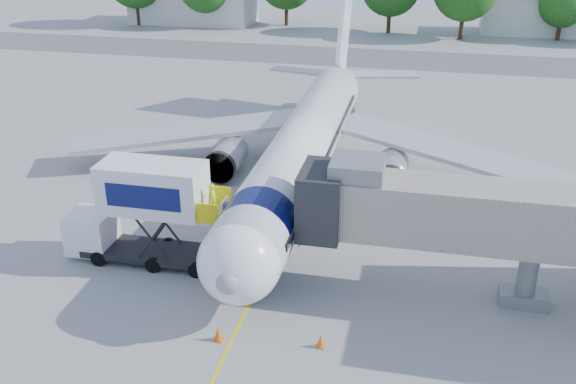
# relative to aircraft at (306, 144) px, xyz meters

# --- Properties ---
(ground) EXTENTS (160.00, 160.00, 0.00)m
(ground) POSITION_rel_aircraft_xyz_m (0.00, -4.12, -2.95)
(ground) COLOR gray
(ground) RESTS_ON ground
(guidance_line) EXTENTS (0.15, 70.00, 0.01)m
(guidance_line) POSITION_rel_aircraft_xyz_m (0.00, -4.12, -2.94)
(guidance_line) COLOR yellow
(guidance_line) RESTS_ON ground
(taxiway_strip) EXTENTS (120.00, 10.00, 0.01)m
(taxiway_strip) POSITION_rel_aircraft_xyz_m (0.00, 37.88, -2.94)
(taxiway_strip) COLOR #59595B
(taxiway_strip) RESTS_ON ground
(aircraft) EXTENTS (34.17, 37.73, 11.35)m
(aircraft) POSITION_rel_aircraft_xyz_m (0.00, 0.00, 0.00)
(aircraft) COLOR white
(aircraft) RESTS_ON ground
(jet_bridge) EXTENTS (13.90, 3.20, 6.60)m
(jet_bridge) POSITION_rel_aircraft_xyz_m (7.99, -11.12, 1.39)
(jet_bridge) COLOR #A7A08F
(jet_bridge) RESTS_ON ground
(catering_hiloader) EXTENTS (8.50, 2.44, 5.50)m
(catering_hiloader) POSITION_rel_aircraft_xyz_m (-6.27, -11.12, -0.19)
(catering_hiloader) COLOR black
(catering_hiloader) RESTS_ON ground
(safety_cone_a) EXTENTS (0.38, 0.38, 0.60)m
(safety_cone_a) POSITION_rel_aircraft_xyz_m (3.81, -16.24, -2.66)
(safety_cone_a) COLOR #E95C0C
(safety_cone_a) RESTS_ON ground
(safety_cone_b) EXTENTS (0.42, 0.42, 0.67)m
(safety_cone_b) POSITION_rel_aircraft_xyz_m (-0.55, -16.73, -2.63)
(safety_cone_b) COLOR #E95C0C
(safety_cone_b) RESTS_ON ground
(outbuilding_left) EXTENTS (18.40, 8.40, 5.30)m
(outbuilding_left) POSITION_rel_aircraft_xyz_m (-28.00, 55.88, -0.29)
(outbuilding_left) COLOR silver
(outbuilding_left) RESTS_ON ground
(outbuilding_right) EXTENTS (16.40, 7.40, 5.30)m
(outbuilding_right) POSITION_rel_aircraft_xyz_m (22.00, 57.88, -0.29)
(outbuilding_right) COLOR silver
(outbuilding_right) RESTS_ON ground
(tree_f) EXTENTS (6.06, 6.06, 7.73)m
(tree_f) POSITION_rel_aircraft_xyz_m (23.70, 53.57, 1.74)
(tree_f) COLOR #382314
(tree_f) RESTS_ON ground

